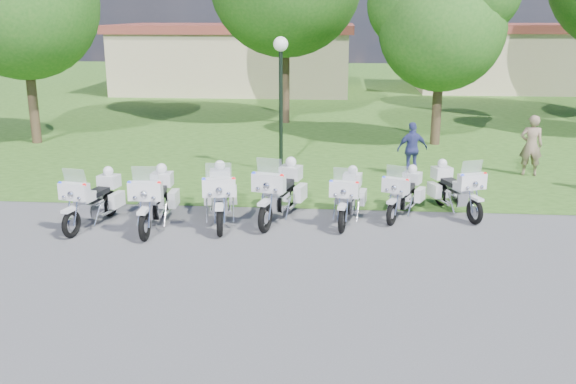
# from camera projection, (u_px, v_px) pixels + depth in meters

# --- Properties ---
(ground) EXTENTS (100.00, 100.00, 0.00)m
(ground) POSITION_uv_depth(u_px,v_px,m) (306.00, 251.00, 13.49)
(ground) COLOR #545459
(ground) RESTS_ON ground
(grass_lawn) EXTENTS (100.00, 48.00, 0.01)m
(grass_lawn) POSITION_uv_depth(u_px,v_px,m) (331.00, 93.00, 39.39)
(grass_lawn) COLOR #2E551B
(grass_lawn) RESTS_ON ground
(motorcycle_0) EXTENTS (1.02, 2.25, 1.53)m
(motorcycle_0) POSITION_uv_depth(u_px,v_px,m) (94.00, 198.00, 15.04)
(motorcycle_0) COLOR black
(motorcycle_0) RESTS_ON ground
(motorcycle_1) EXTENTS (0.83, 2.42, 1.63)m
(motorcycle_1) POSITION_uv_depth(u_px,v_px,m) (155.00, 198.00, 14.91)
(motorcycle_1) COLOR black
(motorcycle_1) RESTS_ON ground
(motorcycle_2) EXTENTS (1.05, 2.42, 1.64)m
(motorcycle_2) POSITION_uv_depth(u_px,v_px,m) (220.00, 195.00, 15.19)
(motorcycle_2) COLOR black
(motorcycle_2) RESTS_ON ground
(motorcycle_3) EXTENTS (1.20, 2.46, 1.68)m
(motorcycle_3) POSITION_uv_depth(u_px,v_px,m) (280.00, 191.00, 15.42)
(motorcycle_3) COLOR black
(motorcycle_3) RESTS_ON ground
(motorcycle_4) EXTENTS (0.92, 2.18, 1.47)m
(motorcycle_4) POSITION_uv_depth(u_px,v_px,m) (348.00, 196.00, 15.32)
(motorcycle_4) COLOR black
(motorcycle_4) RESTS_ON ground
(motorcycle_5) EXTENTS (1.19, 1.97, 1.41)m
(motorcycle_5) POSITION_uv_depth(u_px,v_px,m) (404.00, 192.00, 15.72)
(motorcycle_5) COLOR black
(motorcycle_5) RESTS_ON ground
(motorcycle_6) EXTENTS (1.23, 2.13, 1.50)m
(motorcycle_6) POSITION_uv_depth(u_px,v_px,m) (455.00, 188.00, 15.93)
(motorcycle_6) COLOR black
(motorcycle_6) RESTS_ON ground
(lamp_post) EXTENTS (0.44, 0.44, 4.15)m
(lamp_post) POSITION_uv_depth(u_px,v_px,m) (281.00, 71.00, 19.22)
(lamp_post) COLOR black
(lamp_post) RESTS_ON ground
(tree_2) EXTENTS (5.35, 4.56, 7.13)m
(tree_2) POSITION_uv_depth(u_px,v_px,m) (441.00, 16.00, 23.11)
(tree_2) COLOR #38281C
(tree_2) RESTS_ON ground
(building_west) EXTENTS (14.56, 8.32, 4.10)m
(building_west) POSITION_uv_depth(u_px,v_px,m) (236.00, 58.00, 40.27)
(building_west) COLOR #C2AF8C
(building_west) RESTS_ON ground
(building_east) EXTENTS (11.44, 7.28, 4.10)m
(building_east) POSITION_uv_depth(u_px,v_px,m) (505.00, 57.00, 40.82)
(building_east) COLOR #C2AF8C
(building_east) RESTS_ON ground
(bystander_a) EXTENTS (0.73, 0.52, 1.87)m
(bystander_a) POSITION_uv_depth(u_px,v_px,m) (531.00, 146.00, 19.47)
(bystander_a) COLOR #89705C
(bystander_a) RESTS_ON ground
(bystander_c) EXTENTS (1.04, 0.66, 1.65)m
(bystander_c) POSITION_uv_depth(u_px,v_px,m) (412.00, 149.00, 19.48)
(bystander_c) COLOR navy
(bystander_c) RESTS_ON ground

